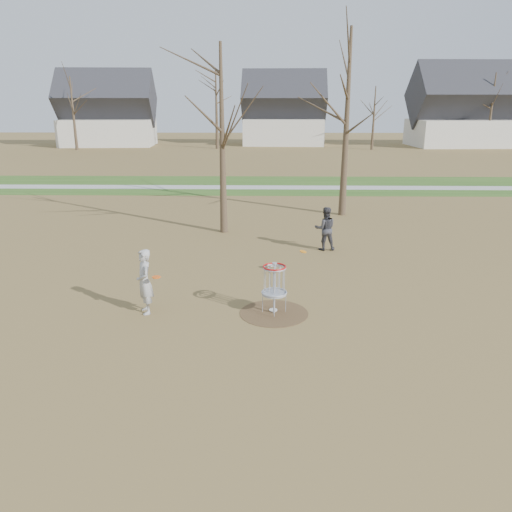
{
  "coord_description": "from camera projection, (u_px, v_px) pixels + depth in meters",
  "views": [
    {
      "loc": [
        -0.23,
        -12.0,
        5.28
      ],
      "look_at": [
        -0.5,
        1.5,
        1.1
      ],
      "focal_mm": 35.0,
      "sensor_mm": 36.0,
      "label": 1
    }
  ],
  "objects": [
    {
      "name": "player_standing",
      "position": [
        145.0,
        282.0,
        12.82
      ],
      "size": [
        0.62,
        0.74,
        1.71
      ],
      "primitive_type": "imported",
      "rotation": [
        0.0,
        0.0,
        -1.16
      ],
      "color": "#A4A4A4",
      "rests_on": "ground"
    },
    {
      "name": "disc_golf_basket",
      "position": [
        274.0,
        280.0,
        12.75
      ],
      "size": [
        0.64,
        0.64,
        1.35
      ],
      "color": "#9EA3AD",
      "rests_on": "ground"
    },
    {
      "name": "dirt_circle",
      "position": [
        274.0,
        313.0,
        13.02
      ],
      "size": [
        1.8,
        1.8,
        0.01
      ],
      "primitive_type": "cylinder",
      "color": "#47331E",
      "rests_on": "ground"
    },
    {
      "name": "green_band",
      "position": [
        269.0,
        185.0,
        33.08
      ],
      "size": [
        160.0,
        8.0,
        0.01
      ],
      "primitive_type": "cube",
      "color": "#2D5119",
      "rests_on": "ground"
    },
    {
      "name": "ground",
      "position": [
        274.0,
        313.0,
        13.02
      ],
      "size": [
        160.0,
        160.0,
        0.0
      ],
      "primitive_type": "plane",
      "color": "brown",
      "rests_on": "ground"
    },
    {
      "name": "disc_grounded",
      "position": [
        273.0,
        310.0,
        13.18
      ],
      "size": [
        0.22,
        0.22,
        0.02
      ],
      "primitive_type": "cylinder",
      "color": "silver",
      "rests_on": "dirt_circle"
    },
    {
      "name": "player_throwing",
      "position": [
        325.0,
        229.0,
        18.4
      ],
      "size": [
        0.82,
        0.65,
        1.62
      ],
      "primitive_type": "imported",
      "rotation": [
        0.0,
        0.0,
        3.2
      ],
      "color": "#36363B",
      "rests_on": "ground"
    },
    {
      "name": "footpath",
      "position": [
        269.0,
        187.0,
        32.12
      ],
      "size": [
        160.0,
        1.5,
        0.01
      ],
      "primitive_type": "cube",
      "color": "#9E9E99",
      "rests_on": "green_band"
    },
    {
      "name": "discs_in_play",
      "position": [
        241.0,
        262.0,
        14.11
      ],
      "size": [
        4.13,
        3.45,
        0.32
      ],
      "color": "orange",
      "rests_on": "ground"
    },
    {
      "name": "bare_trees",
      "position": [
        288.0,
        101.0,
        45.59
      ],
      "size": [
        52.62,
        44.98,
        9.0
      ],
      "color": "#382B1E",
      "rests_on": "ground"
    },
    {
      "name": "houses_row",
      "position": [
        303.0,
        117.0,
        62.1
      ],
      "size": [
        56.51,
        10.01,
        7.26
      ],
      "color": "silver",
      "rests_on": "ground"
    }
  ]
}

